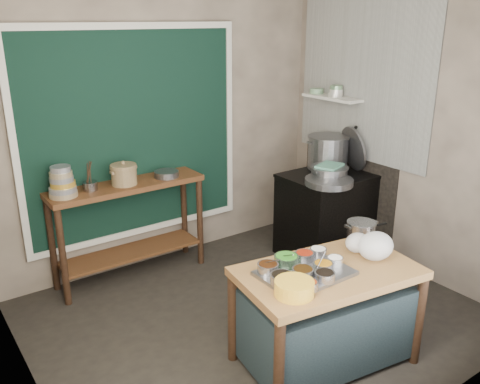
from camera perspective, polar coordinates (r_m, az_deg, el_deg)
floor at (r=4.44m, az=1.82°, el=-13.85°), size 3.50×3.00×0.02m
back_wall at (r=5.11m, az=-8.39°, el=7.54°), size 3.50×0.02×2.80m
left_wall at (r=3.16m, az=-24.18°, el=-1.19°), size 0.02×3.00×2.80m
right_wall at (r=5.10m, az=18.05°, el=6.79°), size 0.02×3.00×2.80m
curtain_panel at (r=4.94m, az=-11.77°, el=6.35°), size 2.10×0.02×1.90m
curtain_frame at (r=4.93m, az=-11.72°, el=6.33°), size 2.22×0.03×2.02m
tile_panel at (r=5.36m, az=13.62°, el=12.62°), size 0.02×1.70×1.70m
soot_patch at (r=5.66m, az=12.00°, el=1.12°), size 0.01×1.30×1.30m
wall_shelf at (r=5.51m, az=10.31°, el=10.39°), size 0.22×0.70×0.03m
prep_table at (r=3.79m, az=9.56°, el=-13.57°), size 1.34×0.89×0.75m
back_counter at (r=4.96m, az=-12.29°, el=-4.26°), size 1.45×0.40×0.95m
stove_block at (r=5.42m, az=9.75°, el=-2.64°), size 0.90×0.68×0.85m
stove_top at (r=5.27m, az=10.02°, el=1.80°), size 0.92×0.69×0.03m
condiment_tray at (r=3.51m, az=7.29°, el=-9.03°), size 0.60×0.43×0.03m
condiment_bowls at (r=3.48m, az=6.83°, el=-8.40°), size 0.61×0.48×0.07m
yellow_basin at (r=3.25m, az=6.11°, el=-10.67°), size 0.25×0.25×0.10m
saucepan at (r=4.13m, az=13.43°, el=-4.12°), size 0.28×0.28×0.13m
plastic_bag_a at (r=3.78m, az=14.99°, el=-5.88°), size 0.34×0.32×0.20m
plastic_bag_b at (r=3.88m, az=13.05°, el=-5.56°), size 0.21×0.19×0.14m
bowl_stack at (r=4.56m, az=-19.31°, el=0.93°), size 0.24×0.24×0.27m
utensil_cup at (r=4.68m, az=-16.47°, el=0.66°), size 0.16×0.16×0.08m
ceramic_crock at (r=4.75m, az=-12.90°, el=1.82°), size 0.32×0.32×0.17m
wide_bowl at (r=4.92m, az=-8.25°, el=2.02°), size 0.27×0.27×0.06m
stock_pot at (r=5.43m, az=9.84°, el=4.41°), size 0.54×0.54×0.35m
pot_lid at (r=5.41m, az=12.58°, el=4.78°), size 0.26×0.49×0.47m
steamer at (r=5.11m, az=9.98°, el=2.15°), size 0.39×0.39×0.12m
green_cloth at (r=5.09m, az=10.03°, el=2.93°), size 0.32×0.28×0.02m
shallow_pan at (r=4.94m, az=9.96°, el=1.16°), size 0.57×0.57×0.06m
shelf_bowl_stack at (r=5.47m, az=10.73°, el=11.04°), size 0.15×0.15×0.12m
shelf_bowl_green at (r=5.68m, az=8.58°, el=11.15°), size 0.19×0.19×0.05m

